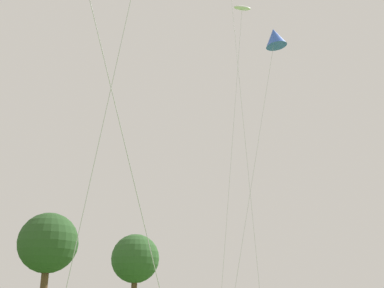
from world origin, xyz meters
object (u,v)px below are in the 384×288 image
at_px(small_kite_box_yellow, 242,11).
at_px(tree_oak_right, 135,259).
at_px(small_kite_streamer_purple, 275,38).
at_px(tree_oak_left, 48,243).

xyz_separation_m(small_kite_box_yellow, tree_oak_right, (13.82, 39.99, -12.50)).
relative_size(small_kite_streamer_purple, tree_oak_left, 1.48).
bearing_deg(tree_oak_left, small_kite_box_yellow, -87.56).
bearing_deg(small_kite_box_yellow, tree_oak_left, 114.91).
height_order(small_kite_streamer_purple, tree_oak_right, small_kite_streamer_purple).
relative_size(small_kite_streamer_purple, tree_oak_right, 1.50).
bearing_deg(tree_oak_left, tree_oak_right, 28.41).
height_order(tree_oak_right, tree_oak_left, tree_oak_left).
bearing_deg(tree_oak_left, small_kite_streamer_purple, -89.09).
xyz_separation_m(small_kite_box_yellow, tree_oak_left, (-1.35, 31.78, -12.24)).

